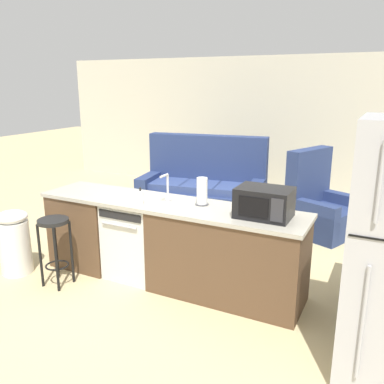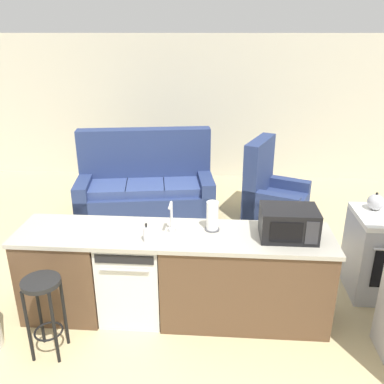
{
  "view_description": "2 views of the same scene",
  "coord_description": "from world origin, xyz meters",
  "px_view_note": "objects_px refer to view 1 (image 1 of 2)",
  "views": [
    {
      "loc": [
        2.21,
        -3.5,
        2.11
      ],
      "look_at": [
        0.15,
        0.57,
        0.88
      ],
      "focal_mm": 38.0,
      "sensor_mm": 36.0,
      "label": 1
    },
    {
      "loc": [
        0.56,
        -3.31,
        2.63
      ],
      "look_at": [
        0.29,
        0.45,
        1.13
      ],
      "focal_mm": 38.0,
      "sensor_mm": 36.0,
      "label": 2
    }
  ],
  "objects_px": {
    "armchair": "(318,209)",
    "trash_bin": "(15,241)",
    "bar_stool": "(55,238)",
    "microwave": "(264,203)",
    "couch": "(204,189)",
    "soap_bottle": "(140,197)",
    "paper_towel_roll": "(202,192)",
    "dishwasher": "(137,239)"
  },
  "relations": [
    {
      "from": "armchair",
      "to": "trash_bin",
      "type": "bearing_deg",
      "value": -134.31
    },
    {
      "from": "bar_stool",
      "to": "microwave",
      "type": "bearing_deg",
      "value": 16.05
    },
    {
      "from": "microwave",
      "to": "bar_stool",
      "type": "relative_size",
      "value": 0.68
    },
    {
      "from": "couch",
      "to": "microwave",
      "type": "bearing_deg",
      "value": -54.02
    },
    {
      "from": "bar_stool",
      "to": "armchair",
      "type": "distance_m",
      "value": 3.64
    },
    {
      "from": "soap_bottle",
      "to": "bar_stool",
      "type": "height_order",
      "value": "soap_bottle"
    },
    {
      "from": "trash_bin",
      "to": "couch",
      "type": "height_order",
      "value": "couch"
    },
    {
      "from": "microwave",
      "to": "bar_stool",
      "type": "bearing_deg",
      "value": -163.95
    },
    {
      "from": "soap_bottle",
      "to": "trash_bin",
      "type": "xyz_separation_m",
      "value": [
        -1.44,
        -0.42,
        -0.59
      ]
    },
    {
      "from": "paper_towel_roll",
      "to": "couch",
      "type": "height_order",
      "value": "couch"
    },
    {
      "from": "armchair",
      "to": "bar_stool",
      "type": "bearing_deg",
      "value": -127.21
    },
    {
      "from": "dishwasher",
      "to": "trash_bin",
      "type": "distance_m",
      "value": 1.39
    },
    {
      "from": "bar_stool",
      "to": "dishwasher",
      "type": "bearing_deg",
      "value": 43.5
    },
    {
      "from": "soap_bottle",
      "to": "couch",
      "type": "relative_size",
      "value": 0.08
    },
    {
      "from": "bar_stool",
      "to": "trash_bin",
      "type": "xyz_separation_m",
      "value": [
        -0.63,
        0.0,
        -0.16
      ]
    },
    {
      "from": "microwave",
      "to": "trash_bin",
      "type": "height_order",
      "value": "microwave"
    },
    {
      "from": "paper_towel_roll",
      "to": "couch",
      "type": "distance_m",
      "value": 2.61
    },
    {
      "from": "bar_stool",
      "to": "soap_bottle",
      "type": "bearing_deg",
      "value": 27.63
    },
    {
      "from": "couch",
      "to": "armchair",
      "type": "relative_size",
      "value": 1.76
    },
    {
      "from": "microwave",
      "to": "dishwasher",
      "type": "bearing_deg",
      "value": 179.95
    },
    {
      "from": "dishwasher",
      "to": "couch",
      "type": "distance_m",
      "value": 2.42
    },
    {
      "from": "dishwasher",
      "to": "microwave",
      "type": "distance_m",
      "value": 1.57
    },
    {
      "from": "dishwasher",
      "to": "microwave",
      "type": "bearing_deg",
      "value": -0.05
    },
    {
      "from": "trash_bin",
      "to": "soap_bottle",
      "type": "bearing_deg",
      "value": 16.41
    },
    {
      "from": "dishwasher",
      "to": "soap_bottle",
      "type": "distance_m",
      "value": 0.61
    },
    {
      "from": "trash_bin",
      "to": "armchair",
      "type": "bearing_deg",
      "value": 45.69
    },
    {
      "from": "microwave",
      "to": "couch",
      "type": "bearing_deg",
      "value": 125.98
    },
    {
      "from": "dishwasher",
      "to": "bar_stool",
      "type": "distance_m",
      "value": 0.87
    },
    {
      "from": "microwave",
      "to": "paper_towel_roll",
      "type": "bearing_deg",
      "value": 171.86
    },
    {
      "from": "dishwasher",
      "to": "paper_towel_roll",
      "type": "xyz_separation_m",
      "value": [
        0.76,
        0.1,
        0.62
      ]
    },
    {
      "from": "trash_bin",
      "to": "microwave",
      "type": "bearing_deg",
      "value": 12.42
    },
    {
      "from": "trash_bin",
      "to": "armchair",
      "type": "distance_m",
      "value": 4.04
    },
    {
      "from": "bar_stool",
      "to": "couch",
      "type": "relative_size",
      "value": 0.35
    },
    {
      "from": "soap_bottle",
      "to": "microwave",
      "type": "bearing_deg",
      "value": 7.7
    },
    {
      "from": "paper_towel_roll",
      "to": "trash_bin",
      "type": "height_order",
      "value": "paper_towel_roll"
    },
    {
      "from": "paper_towel_roll",
      "to": "armchair",
      "type": "height_order",
      "value": "armchair"
    },
    {
      "from": "soap_bottle",
      "to": "bar_stool",
      "type": "bearing_deg",
      "value": -152.37
    },
    {
      "from": "soap_bottle",
      "to": "armchair",
      "type": "height_order",
      "value": "armchair"
    },
    {
      "from": "paper_towel_roll",
      "to": "couch",
      "type": "relative_size",
      "value": 0.13
    },
    {
      "from": "dishwasher",
      "to": "paper_towel_roll",
      "type": "relative_size",
      "value": 2.98
    },
    {
      "from": "soap_bottle",
      "to": "trash_bin",
      "type": "relative_size",
      "value": 0.24
    },
    {
      "from": "dishwasher",
      "to": "armchair",
      "type": "height_order",
      "value": "armchair"
    }
  ]
}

